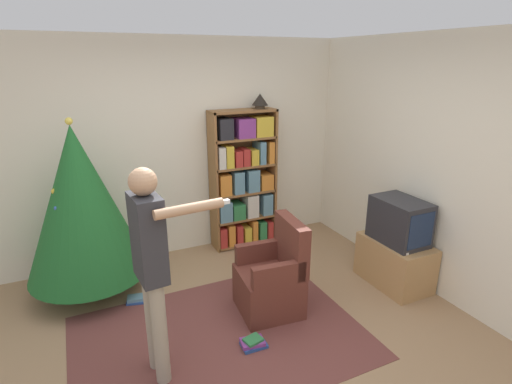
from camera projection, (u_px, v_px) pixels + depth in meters
ground_plane at (248, 348)px, 3.39m from camera, size 14.00×14.00×0.00m
wall_back at (175, 150)px, 4.80m from camera, size 8.00×0.10×2.60m
wall_right at (452, 172)px, 3.86m from camera, size 0.10×8.00×2.60m
area_rug at (220, 337)px, 3.53m from camera, size 2.48×1.76×0.01m
bookshelf at (244, 181)px, 5.07m from camera, size 0.83×0.29×1.76m
tv_stand at (394, 262)px, 4.31m from camera, size 0.47×0.76×0.50m
television at (400, 221)px, 4.16m from camera, size 0.39×0.58×0.47m
game_remote at (403, 252)px, 3.98m from camera, size 0.04×0.12×0.02m
christmas_tree at (81, 203)px, 3.94m from camera, size 1.18×1.18×1.83m
armchair at (273, 280)px, 3.83m from camera, size 0.62×0.61×0.92m
standing_person at (151, 259)px, 2.83m from camera, size 0.66×0.47×1.66m
table_lamp at (260, 100)px, 4.86m from camera, size 0.20×0.20×0.18m
book_pile_near_tree at (136, 300)px, 4.03m from camera, size 0.22×0.16×0.06m
book_pile_by_chair at (253, 343)px, 3.40m from camera, size 0.23×0.17×0.08m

